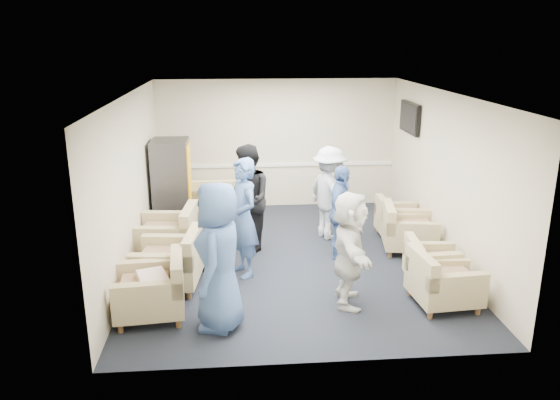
{
  "coord_description": "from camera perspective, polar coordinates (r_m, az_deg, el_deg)",
  "views": [
    {
      "loc": [
        -0.88,
        -8.32,
        3.55
      ],
      "look_at": [
        -0.17,
        0.2,
        0.96
      ],
      "focal_mm": 35.0,
      "sensor_mm": 36.0,
      "label": 1
    }
  ],
  "objects": [
    {
      "name": "right_wall",
      "position": [
        9.25,
        16.85,
        2.34
      ],
      "size": [
        0.02,
        6.0,
        2.7
      ],
      "primitive_type": "cube",
      "color": "beige",
      "rests_on": "floor"
    },
    {
      "name": "armchair_left_near",
      "position": [
        7.39,
        -12.99,
        -9.29
      ],
      "size": [
        0.96,
        0.96,
        0.7
      ],
      "rotation": [
        0.0,
        0.0,
        -1.48
      ],
      "color": "tan",
      "rests_on": "floor"
    },
    {
      "name": "person_back_left",
      "position": [
        9.18,
        -3.42,
        0.12
      ],
      "size": [
        0.91,
        1.04,
        1.83
      ],
      "primitive_type": "imported",
      "rotation": [
        0.0,
        0.0,
        -1.3
      ],
      "color": "black",
      "rests_on": "floor"
    },
    {
      "name": "back_wall",
      "position": [
        11.56,
        -0.32,
        5.87
      ],
      "size": [
        5.0,
        0.02,
        2.7
      ],
      "primitive_type": "cube",
      "color": "beige",
      "rests_on": "floor"
    },
    {
      "name": "armchair_left_mid",
      "position": [
        8.13,
        -11.25,
        -6.57
      ],
      "size": [
        1.0,
        1.0,
        0.73
      ],
      "rotation": [
        0.0,
        0.0,
        -1.68
      ],
      "color": "tan",
      "rests_on": "floor"
    },
    {
      "name": "floor",
      "position": [
        9.09,
        1.18,
        -6.16
      ],
      "size": [
        6.0,
        6.0,
        0.0
      ],
      "primitive_type": "plane",
      "color": "black",
      "rests_on": "ground"
    },
    {
      "name": "armchair_right_far",
      "position": [
        10.12,
        12.16,
        -2.22
      ],
      "size": [
        0.79,
        0.79,
        0.63
      ],
      "rotation": [
        0.0,
        0.0,
        1.56
      ],
      "color": "tan",
      "rests_on": "floor"
    },
    {
      "name": "armchair_corner",
      "position": [
        11.17,
        -6.9,
        0.05
      ],
      "size": [
        0.88,
        0.88,
        0.7
      ],
      "rotation": [
        0.0,
        0.0,
        3.15
      ],
      "color": "tan",
      "rests_on": "floor"
    },
    {
      "name": "tv",
      "position": [
        10.76,
        13.39,
        8.35
      ],
      "size": [
        0.1,
        1.0,
        0.58
      ],
      "color": "black",
      "rests_on": "right_wall"
    },
    {
      "name": "person_front_left",
      "position": [
        6.76,
        -6.4,
        -5.92
      ],
      "size": [
        0.77,
        1.02,
        1.89
      ],
      "primitive_type": "imported",
      "rotation": [
        0.0,
        0.0,
        -1.76
      ],
      "color": "#4363A1",
      "rests_on": "floor"
    },
    {
      "name": "armchair_right_midnear",
      "position": [
        8.34,
        15.47,
        -6.71
      ],
      "size": [
        0.81,
        0.81,
        0.61
      ],
      "rotation": [
        0.0,
        0.0,
        1.5
      ],
      "color": "tan",
      "rests_on": "floor"
    },
    {
      "name": "vending_machine",
      "position": [
        10.56,
        -11.21,
        1.67
      ],
      "size": [
        0.69,
        0.8,
        1.69
      ],
      "color": "#4B4B53",
      "rests_on": "floor"
    },
    {
      "name": "pillow",
      "position": [
        7.31,
        -13.18,
        -8.04
      ],
      "size": [
        0.47,
        0.54,
        0.13
      ],
      "primitive_type": "cube",
      "rotation": [
        0.0,
        0.0,
        -1.24
      ],
      "color": "beige",
      "rests_on": "armchair_left_near"
    },
    {
      "name": "person_back_right",
      "position": [
        9.79,
        5.18,
        0.71
      ],
      "size": [
        1.01,
        1.25,
        1.68
      ],
      "primitive_type": "imported",
      "rotation": [
        0.0,
        0.0,
        1.99
      ],
      "color": "white",
      "rests_on": "floor"
    },
    {
      "name": "front_wall",
      "position": [
        5.82,
        4.32,
        -5.4
      ],
      "size": [
        5.0,
        0.02,
        2.7
      ],
      "primitive_type": "cube",
      "color": "beige",
      "rests_on": "floor"
    },
    {
      "name": "ceiling",
      "position": [
        8.41,
        1.29,
        11.03
      ],
      "size": [
        6.0,
        6.0,
        0.0
      ],
      "primitive_type": "plane",
      "rotation": [
        3.14,
        0.0,
        0.0
      ],
      "color": "white",
      "rests_on": "back_wall"
    },
    {
      "name": "armchair_right_midfar",
      "position": [
        9.56,
        12.99,
        -3.22
      ],
      "size": [
        0.98,
        0.98,
        0.69
      ],
      "rotation": [
        0.0,
        0.0,
        1.41
      ],
      "color": "tan",
      "rests_on": "floor"
    },
    {
      "name": "armchair_right_near",
      "position": [
        7.79,
        16.42,
        -8.29
      ],
      "size": [
        0.89,
        0.89,
        0.66
      ],
      "rotation": [
        0.0,
        0.0,
        1.65
      ],
      "color": "tan",
      "rests_on": "floor"
    },
    {
      "name": "armchair_left_far",
      "position": [
        9.14,
        -11.41,
        -3.83
      ],
      "size": [
        1.02,
        1.02,
        0.75
      ],
      "rotation": [
        0.0,
        0.0,
        -1.66
      ],
      "color": "tan",
      "rests_on": "floor"
    },
    {
      "name": "left_wall",
      "position": [
        8.76,
        -15.27,
        1.68
      ],
      "size": [
        0.02,
        6.0,
        2.7
      ],
      "primitive_type": "cube",
      "color": "beige",
      "rests_on": "floor"
    },
    {
      "name": "backpack",
      "position": [
        8.68,
        -8.14,
        -5.65
      ],
      "size": [
        0.34,
        0.28,
        0.5
      ],
      "rotation": [
        0.0,
        0.0,
        -0.29
      ],
      "color": "black",
      "rests_on": "floor"
    },
    {
      "name": "person_mid_right",
      "position": [
        8.93,
        6.32,
        -1.33
      ],
      "size": [
        0.71,
        0.99,
        1.56
      ],
      "primitive_type": "imported",
      "rotation": [
        0.0,
        0.0,
        1.17
      ],
      "color": "#4363A1",
      "rests_on": "floor"
    },
    {
      "name": "chair_rail",
      "position": [
        11.64,
        -0.31,
        3.67
      ],
      "size": [
        4.98,
        0.04,
        0.06
      ],
      "primitive_type": "cube",
      "color": "white",
      "rests_on": "back_wall"
    },
    {
      "name": "person_mid_left",
      "position": [
        8.23,
        -3.88,
        -1.87
      ],
      "size": [
        0.67,
        0.79,
        1.83
      ],
      "primitive_type": "imported",
      "rotation": [
        0.0,
        0.0,
        -1.16
      ],
      "color": "#4363A1",
      "rests_on": "floor"
    },
    {
      "name": "person_front_right",
      "position": [
        7.4,
        7.28,
        -5.1
      ],
      "size": [
        0.67,
        1.54,
        1.6
      ],
      "primitive_type": "imported",
      "rotation": [
        0.0,
        0.0,
        1.44
      ],
      "color": "silver",
      "rests_on": "floor"
    }
  ]
}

